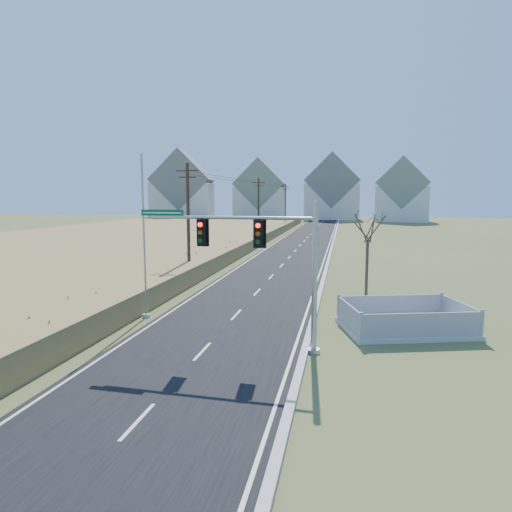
{
  "coord_description": "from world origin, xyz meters",
  "views": [
    {
      "loc": [
        5.62,
        -19.35,
        6.39
      ],
      "look_at": [
        1.25,
        3.17,
        3.4
      ],
      "focal_mm": 32.0,
      "sensor_mm": 36.0,
      "label": 1
    }
  ],
  "objects_px": {
    "fence_enclosure": "(405,325)",
    "flagpole": "(144,254)",
    "bare_tree": "(368,226)",
    "traffic_signal_mast": "(271,257)",
    "open_sign": "(396,335)"
  },
  "relations": [
    {
      "from": "fence_enclosure",
      "to": "flagpole",
      "type": "distance_m",
      "value": 13.59
    },
    {
      "from": "fence_enclosure",
      "to": "bare_tree",
      "type": "xyz_separation_m",
      "value": [
        -1.59,
        5.24,
        4.44
      ]
    },
    {
      "from": "traffic_signal_mast",
      "to": "bare_tree",
      "type": "xyz_separation_m",
      "value": [
        4.32,
        9.24,
        0.79
      ]
    },
    {
      "from": "traffic_signal_mast",
      "to": "fence_enclosure",
      "type": "distance_m",
      "value": 8.02
    },
    {
      "from": "open_sign",
      "to": "flagpole",
      "type": "relative_size",
      "value": 0.08
    },
    {
      "from": "traffic_signal_mast",
      "to": "open_sign",
      "type": "bearing_deg",
      "value": 23.35
    },
    {
      "from": "traffic_signal_mast",
      "to": "bare_tree",
      "type": "height_order",
      "value": "traffic_signal_mast"
    },
    {
      "from": "open_sign",
      "to": "flagpole",
      "type": "bearing_deg",
      "value": 159.72
    },
    {
      "from": "fence_enclosure",
      "to": "bare_tree",
      "type": "relative_size",
      "value": 1.14
    },
    {
      "from": "fence_enclosure",
      "to": "bare_tree",
      "type": "bearing_deg",
      "value": 90.93
    },
    {
      "from": "flagpole",
      "to": "bare_tree",
      "type": "xyz_separation_m",
      "value": [
        11.63,
        5.41,
        1.28
      ]
    },
    {
      "from": "traffic_signal_mast",
      "to": "flagpole",
      "type": "relative_size",
      "value": 0.91
    },
    {
      "from": "fence_enclosure",
      "to": "flagpole",
      "type": "xyz_separation_m",
      "value": [
        -13.22,
        -0.17,
        3.16
      ]
    },
    {
      "from": "flagpole",
      "to": "bare_tree",
      "type": "bearing_deg",
      "value": 24.96
    },
    {
      "from": "traffic_signal_mast",
      "to": "fence_enclosure",
      "type": "height_order",
      "value": "traffic_signal_mast"
    }
  ]
}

